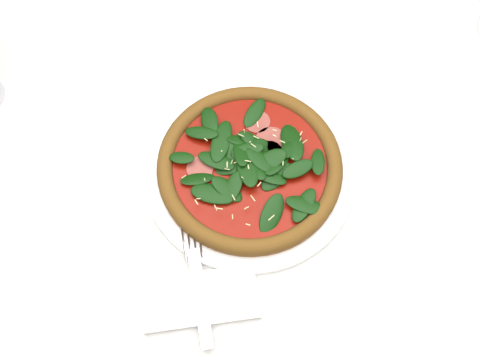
{
  "coord_description": "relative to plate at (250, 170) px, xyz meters",
  "views": [
    {
      "loc": [
        -0.0,
        -0.34,
        1.52
      ],
      "look_at": [
        -0.01,
        0.0,
        0.77
      ],
      "focal_mm": 40.0,
      "sensor_mm": 36.0,
      "label": 1
    }
  ],
  "objects": [
    {
      "name": "plate",
      "position": [
        0.0,
        0.0,
        0.0
      ],
      "size": [
        0.34,
        0.34,
        0.01
      ],
      "color": "white",
      "rests_on": "dining_table"
    },
    {
      "name": "dining_table",
      "position": [
        -0.0,
        -0.03,
        -0.11
      ],
      "size": [
        1.21,
        0.81,
        0.75
      ],
      "color": "silver",
      "rests_on": "ground"
    },
    {
      "name": "ground",
      "position": [
        -0.0,
        -0.03,
        -0.76
      ],
      "size": [
        6.0,
        6.0,
        0.0
      ],
      "primitive_type": "plane",
      "color": "brown",
      "rests_on": "ground"
    },
    {
      "name": "fork",
      "position": [
        -0.07,
        -0.17,
        0.01
      ],
      "size": [
        0.06,
        0.18,
        0.0
      ],
      "rotation": [
        0.0,
        0.0,
        0.2
      ],
      "color": "silver",
      "rests_on": "napkin"
    },
    {
      "name": "pizza",
      "position": [
        0.0,
        -0.0,
        0.02
      ],
      "size": [
        0.3,
        0.3,
        0.04
      ],
      "rotation": [
        0.0,
        0.0,
        0.05
      ],
      "color": "#915623",
      "rests_on": "plate"
    },
    {
      "name": "napkin",
      "position": [
        -0.07,
        -0.21,
        -0.0
      ],
      "size": [
        0.17,
        0.1,
        0.01
      ],
      "primitive_type": "cube",
      "rotation": [
        0.0,
        0.0,
        0.16
      ],
      "color": "silver",
      "rests_on": "dining_table"
    }
  ]
}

